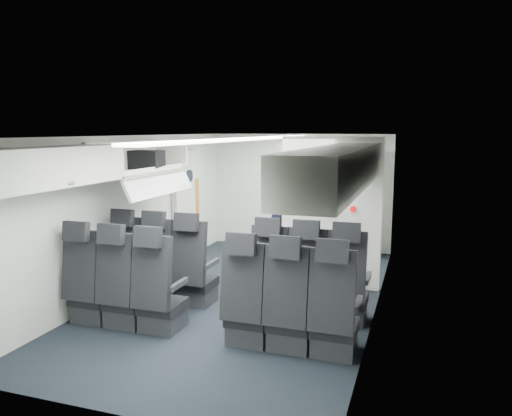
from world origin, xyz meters
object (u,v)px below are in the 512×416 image
Objects in this scene: boarding_door at (187,205)px; flight_attendant at (281,214)px; seat_row_mid at (202,302)px; carry_on_bag at (147,160)px; galley_unit at (348,202)px; seat_row_front at (232,278)px.

flight_attendant is at bearing -0.97° from boarding_door.
seat_row_mid is at bearing -61.23° from boarding_door.
carry_on_bag reaches higher than boarding_door.
galley_unit is at bearing -53.66° from flight_attendant.
flight_attendant is 2.36m from carry_on_bag.
boarding_door is 1.04× the size of flight_attendant.
flight_attendant reaches higher than seat_row_front.
seat_row_front is 1.00× the size of seat_row_mid.
seat_row_mid is 7.84× the size of carry_on_bag.
galley_unit is 1.07× the size of flight_attendant.
galley_unit is 4.47× the size of carry_on_bag.
galley_unit is 1.02× the size of boarding_door.
seat_row_mid is at bearing -90.00° from seat_row_front.
flight_attendant is 4.20× the size of carry_on_bag.
galley_unit is at bearing 77.12° from seat_row_mid.
galley_unit is (0.95, 4.15, 0.55)m from seat_row_mid.
boarding_door is 1.86m from carry_on_bag.
flight_attendant is at bearing 45.36° from carry_on_bag.
carry_on_bag is at bearing 162.38° from seat_row_front.
boarding_door reaches higher than seat_row_mid.
seat_row_front is 0.90m from seat_row_mid.
galley_unit reaches higher than seat_row_mid.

